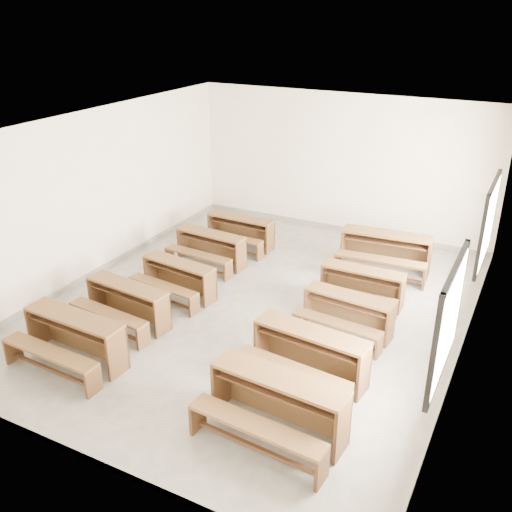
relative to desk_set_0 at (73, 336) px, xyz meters
The scene contains 11 objects.
room 3.67m from the desk_set_0, 57.35° to the left, with size 8.50×8.50×3.20m.
desk_set_0 is the anchor object (origin of this frame).
desk_set_1 1.26m from the desk_set_0, 91.12° to the left, with size 1.62×0.95×0.70m.
desk_set_2 2.48m from the desk_set_0, 85.96° to the left, with size 1.55×0.92×0.66m.
desk_set_3 3.92m from the desk_set_0, 90.36° to the left, with size 1.57×0.89×0.68m.
desk_set_4 5.02m from the desk_set_0, 89.19° to the left, with size 1.53×0.82×0.68m.
desk_set_5 3.37m from the desk_set_0, ahead, with size 1.84×1.05×0.80m.
desk_set_6 3.51m from the desk_set_0, 20.35° to the left, with size 1.77×1.04×0.76m.
desk_set_7 4.31m from the desk_set_0, 38.46° to the left, with size 1.54×0.89×0.66m.
desk_set_8 4.96m from the desk_set_0, 48.68° to the left, with size 1.48×0.77×0.66m.
desk_set_9 6.20m from the desk_set_0, 58.26° to the left, with size 1.83×1.05×0.79m.
Camera 1 is at (4.11, -7.93, 5.01)m, focal length 40.00 mm.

